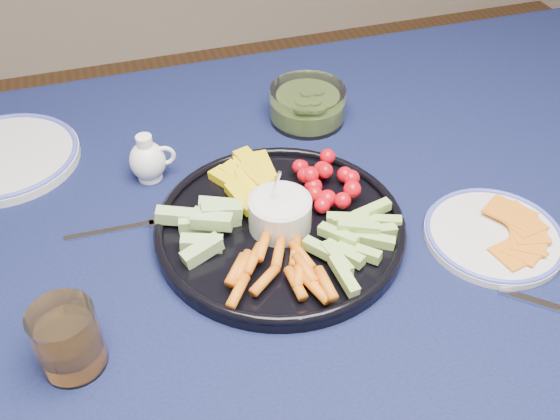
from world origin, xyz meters
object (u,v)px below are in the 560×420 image
object	(u,v)px
juice_tumbler	(69,342)
side_plate_extra	(5,157)
pickle_bowl	(308,106)
creamer_pitcher	(148,160)
cheese_plate	(494,233)
dining_table	(305,284)
crudite_platter	(278,224)

from	to	relation	value
juice_tumbler	side_plate_extra	distance (m)	0.42
pickle_bowl	juice_tumbler	distance (m)	0.56
creamer_pitcher	pickle_bowl	size ratio (longest dim) A/B	0.59
pickle_bowl	cheese_plate	distance (m)	0.38
dining_table	creamer_pitcher	size ratio (longest dim) A/B	21.97
creamer_pitcher	juice_tumbler	bearing A→B (deg)	-113.29
side_plate_extra	pickle_bowl	bearing A→B (deg)	-3.46
juice_tumbler	side_plate_extra	xyz separation A→B (m)	(-0.08, 0.41, -0.03)
dining_table	side_plate_extra	xyz separation A→B (m)	(-0.39, 0.31, 0.10)
crudite_platter	side_plate_extra	world-z (taller)	crudite_platter
crudite_platter	pickle_bowl	xyz separation A→B (m)	(0.13, 0.26, 0.01)
cheese_plate	juice_tumbler	bearing A→B (deg)	-176.68
side_plate_extra	dining_table	bearing A→B (deg)	-38.42
dining_table	pickle_bowl	xyz separation A→B (m)	(0.10, 0.28, 0.11)
crudite_platter	pickle_bowl	world-z (taller)	crudite_platter
creamer_pitcher	juice_tumbler	distance (m)	0.33
creamer_pitcher	cheese_plate	size ratio (longest dim) A/B	0.40
crudite_platter	side_plate_extra	distance (m)	0.46
juice_tumbler	creamer_pitcher	bearing A→B (deg)	66.71
cheese_plate	side_plate_extra	distance (m)	0.74
creamer_pitcher	pickle_bowl	world-z (taller)	creamer_pitcher
dining_table	pickle_bowl	size ratio (longest dim) A/B	13.05
dining_table	cheese_plate	distance (m)	0.27
dining_table	crudite_platter	world-z (taller)	crudite_platter
dining_table	juice_tumbler	size ratio (longest dim) A/B	19.44
dining_table	creamer_pitcher	distance (m)	0.30
dining_table	crudite_platter	distance (m)	0.12
pickle_bowl	cheese_plate	size ratio (longest dim) A/B	0.68
juice_tumbler	side_plate_extra	size ratio (longest dim) A/B	0.38
dining_table	crudite_platter	xyz separation A→B (m)	(-0.03, 0.03, 0.11)
crudite_platter	side_plate_extra	bearing A→B (deg)	141.54
crudite_platter	juice_tumbler	bearing A→B (deg)	-155.31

